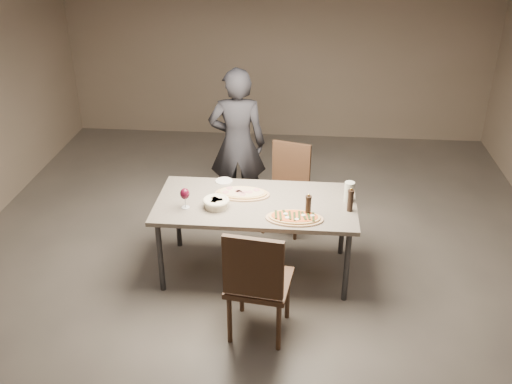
# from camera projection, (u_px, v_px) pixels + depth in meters

# --- Properties ---
(room) EXTENTS (7.00, 7.00, 7.00)m
(room) POSITION_uv_depth(u_px,v_px,m) (256.00, 135.00, 4.83)
(room) COLOR #5E5750
(room) RESTS_ON ground
(dining_table) EXTENTS (1.80, 0.90, 0.75)m
(dining_table) POSITION_uv_depth(u_px,v_px,m) (256.00, 207.00, 5.16)
(dining_table) COLOR slate
(dining_table) RESTS_ON ground
(zucchini_pizza) EXTENTS (0.49, 0.27, 0.05)m
(zucchini_pizza) POSITION_uv_depth(u_px,v_px,m) (295.00, 218.00, 4.85)
(zucchini_pizza) COLOR tan
(zucchini_pizza) RESTS_ON dining_table
(ham_pizza) EXTENTS (0.51, 0.28, 0.04)m
(ham_pizza) POSITION_uv_depth(u_px,v_px,m) (242.00, 193.00, 5.24)
(ham_pizza) COLOR tan
(ham_pizza) RESTS_ON dining_table
(bread_basket) EXTENTS (0.24, 0.24, 0.08)m
(bread_basket) POSITION_uv_depth(u_px,v_px,m) (216.00, 202.00, 5.02)
(bread_basket) COLOR beige
(bread_basket) RESTS_ON dining_table
(oil_dish) EXTENTS (0.13, 0.13, 0.02)m
(oil_dish) POSITION_uv_depth(u_px,v_px,m) (240.00, 195.00, 5.23)
(oil_dish) COLOR white
(oil_dish) RESTS_ON dining_table
(pepper_mill_left) EXTENTS (0.06, 0.06, 0.22)m
(pepper_mill_left) POSITION_uv_depth(u_px,v_px,m) (350.00, 200.00, 4.94)
(pepper_mill_left) COLOR black
(pepper_mill_left) RESTS_ON dining_table
(pepper_mill_right) EXTENTS (0.05, 0.05, 0.21)m
(pepper_mill_right) POSITION_uv_depth(u_px,v_px,m) (308.00, 206.00, 4.86)
(pepper_mill_right) COLOR black
(pepper_mill_right) RESTS_ON dining_table
(carafe) EXTENTS (0.09, 0.09, 0.19)m
(carafe) POSITION_uv_depth(u_px,v_px,m) (349.00, 192.00, 5.10)
(carafe) COLOR silver
(carafe) RESTS_ON dining_table
(wine_glass) EXTENTS (0.09, 0.09, 0.19)m
(wine_glass) POSITION_uv_depth(u_px,v_px,m) (185.00, 194.00, 4.97)
(wine_glass) COLOR silver
(wine_glass) RESTS_ON dining_table
(side_plate) EXTENTS (0.16, 0.16, 0.01)m
(side_plate) POSITION_uv_depth(u_px,v_px,m) (224.00, 181.00, 5.49)
(side_plate) COLOR white
(side_plate) RESTS_ON dining_table
(chair_near) EXTENTS (0.54, 0.54, 1.02)m
(chair_near) POSITION_uv_depth(u_px,v_px,m) (257.00, 279.00, 4.39)
(chair_near) COLOR #412A1B
(chair_near) RESTS_ON ground
(chair_far) EXTENTS (0.54, 0.54, 0.92)m
(chair_far) POSITION_uv_depth(u_px,v_px,m) (288.00, 182.00, 6.01)
(chair_far) COLOR #412A1B
(chair_far) RESTS_ON ground
(diner) EXTENTS (0.64, 0.45, 1.67)m
(diner) POSITION_uv_depth(u_px,v_px,m) (237.00, 144.00, 6.09)
(diner) COLOR black
(diner) RESTS_ON ground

